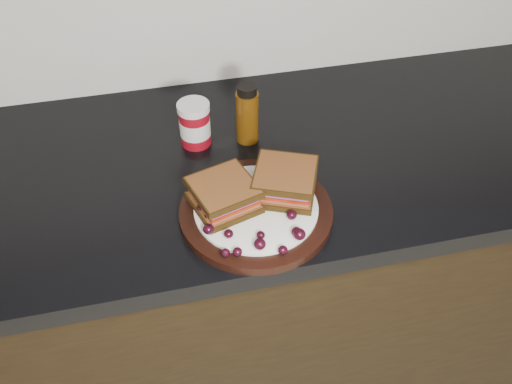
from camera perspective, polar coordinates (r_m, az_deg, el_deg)
base_cabinets at (r=1.50m, az=-8.77°, el=-11.60°), size 3.96×0.58×0.86m
countertop at (r=1.17m, az=-11.09°, el=1.16°), size 3.98×0.60×0.04m
plate at (r=1.04m, az=-0.00°, el=-2.03°), size 0.28×0.28×0.02m
sandwich_left at (r=1.02m, az=-3.23°, el=-0.29°), size 0.13×0.13×0.05m
sandwich_right at (r=1.04m, az=2.92°, el=1.06°), size 0.15×0.15×0.05m
grape_0 at (r=0.98m, az=-4.76°, el=-3.72°), size 0.02×0.02×0.02m
grape_1 at (r=0.98m, az=-2.76°, el=-4.20°), size 0.02×0.02×0.02m
grape_2 at (r=0.95m, az=-3.07°, el=-6.06°), size 0.02×0.02×0.01m
grape_3 at (r=0.95m, az=-1.86°, el=-6.00°), size 0.02×0.02×0.02m
grape_4 at (r=0.96m, az=0.39°, el=-5.22°), size 0.02×0.02×0.02m
grape_5 at (r=0.97m, az=0.48°, el=-4.34°), size 0.02×0.02×0.01m
grape_6 at (r=0.95m, az=2.70°, el=-5.81°), size 0.02×0.02×0.02m
grape_7 at (r=0.97m, az=4.36°, el=-4.22°), size 0.02×0.02×0.02m
grape_8 at (r=0.98m, az=4.07°, el=-4.00°), size 0.02×0.02×0.02m
grape_9 at (r=1.01m, az=3.59°, el=-2.29°), size 0.02×0.02×0.02m
grape_10 at (r=1.02m, az=4.79°, el=-1.30°), size 0.02×0.02×0.02m
grape_11 at (r=1.03m, az=3.97°, el=-1.14°), size 0.02×0.02×0.01m
grape_12 at (r=1.04m, az=5.17°, el=-0.62°), size 0.02×0.02×0.02m
grape_13 at (r=1.06m, az=3.94°, el=0.65°), size 0.02×0.02×0.02m
grape_14 at (r=1.06m, az=2.21°, el=0.74°), size 0.02×0.02×0.01m
grape_15 at (r=1.05m, az=-2.76°, el=0.27°), size 0.02×0.02×0.02m
grape_16 at (r=1.05m, az=-4.48°, el=0.02°), size 0.02×0.02×0.01m
grape_17 at (r=1.04m, az=-3.85°, el=-0.54°), size 0.02×0.02×0.02m
grape_18 at (r=1.02m, az=-5.41°, el=-1.63°), size 0.02×0.02×0.02m
grape_19 at (r=1.00m, az=-4.70°, el=-2.53°), size 0.02×0.02×0.02m
grape_20 at (r=1.03m, az=-2.05°, el=-0.92°), size 0.02×0.02×0.02m
grape_21 at (r=1.02m, az=-3.34°, el=-1.32°), size 0.02×0.02×0.01m
grape_22 at (r=1.02m, az=-3.77°, el=-1.63°), size 0.02×0.02×0.01m
condiment_jar at (r=1.18m, az=-6.15°, el=6.79°), size 0.09×0.09×0.10m
oil_bottle at (r=1.18m, az=-0.88°, el=7.85°), size 0.06×0.06×0.13m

